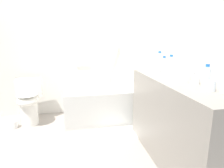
{
  "coord_description": "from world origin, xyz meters",
  "views": [
    {
      "loc": [
        0.04,
        -2.27,
        1.32
      ],
      "look_at": [
        0.53,
        0.13,
        0.73
      ],
      "focal_mm": 31.68,
      "sensor_mm": 36.0,
      "label": 1
    }
  ],
  "objects_px": {
    "bathtub": "(109,101)",
    "drinking_glass_0": "(195,80)",
    "water_bottle_4": "(164,65)",
    "sink_basin": "(177,76)",
    "drinking_glass_1": "(167,71)",
    "sink_faucet": "(194,76)",
    "bath_mat": "(123,133)",
    "toilet": "(29,101)",
    "water_bottle_5": "(206,77)",
    "drinking_glass_2": "(211,86)",
    "water_bottle_0": "(171,66)",
    "toilet_paper_roll": "(14,124)",
    "water_bottle_1": "(159,62)"
  },
  "relations": [
    {
      "from": "water_bottle_1",
      "to": "toilet_paper_roll",
      "type": "bearing_deg",
      "value": 162.47
    },
    {
      "from": "sink_basin",
      "to": "water_bottle_1",
      "type": "xyz_separation_m",
      "value": [
        0.03,
        0.5,
        0.09
      ]
    },
    {
      "from": "sink_basin",
      "to": "drinking_glass_2",
      "type": "height_order",
      "value": "drinking_glass_2"
    },
    {
      "from": "water_bottle_4",
      "to": "water_bottle_5",
      "type": "height_order",
      "value": "water_bottle_5"
    },
    {
      "from": "water_bottle_5",
      "to": "water_bottle_0",
      "type": "bearing_deg",
      "value": 91.67
    },
    {
      "from": "bathtub",
      "to": "toilet",
      "type": "bearing_deg",
      "value": 179.51
    },
    {
      "from": "drinking_glass_0",
      "to": "drinking_glass_1",
      "type": "xyz_separation_m",
      "value": [
        -0.02,
        0.53,
        -0.0
      ]
    },
    {
      "from": "water_bottle_1",
      "to": "sink_basin",
      "type": "bearing_deg",
      "value": -92.9
    },
    {
      "from": "sink_faucet",
      "to": "bath_mat",
      "type": "relative_size",
      "value": 0.3
    },
    {
      "from": "toilet",
      "to": "drinking_glass_0",
      "type": "relative_size",
      "value": 8.34
    },
    {
      "from": "drinking_glass_1",
      "to": "drinking_glass_2",
      "type": "bearing_deg",
      "value": -90.35
    },
    {
      "from": "drinking_glass_1",
      "to": "sink_faucet",
      "type": "bearing_deg",
      "value": -61.16
    },
    {
      "from": "drinking_glass_0",
      "to": "toilet",
      "type": "bearing_deg",
      "value": 140.09
    },
    {
      "from": "drinking_glass_2",
      "to": "bath_mat",
      "type": "bearing_deg",
      "value": 111.27
    },
    {
      "from": "drinking_glass_2",
      "to": "bath_mat",
      "type": "relative_size",
      "value": 0.16
    },
    {
      "from": "toilet_paper_roll",
      "to": "water_bottle_4",
      "type": "bearing_deg",
      "value": -20.14
    },
    {
      "from": "water_bottle_1",
      "to": "drinking_glass_2",
      "type": "xyz_separation_m",
      "value": [
        -0.0,
        -0.97,
        -0.08
      ]
    },
    {
      "from": "water_bottle_5",
      "to": "drinking_glass_2",
      "type": "distance_m",
      "value": 0.11
    },
    {
      "from": "sink_basin",
      "to": "water_bottle_4",
      "type": "xyz_separation_m",
      "value": [
        0.04,
        0.39,
        0.06
      ]
    },
    {
      "from": "water_bottle_4",
      "to": "sink_basin",
      "type": "bearing_deg",
      "value": -95.62
    },
    {
      "from": "bathtub",
      "to": "water_bottle_5",
      "type": "relative_size",
      "value": 7.01
    },
    {
      "from": "sink_basin",
      "to": "water_bottle_5",
      "type": "height_order",
      "value": "water_bottle_5"
    },
    {
      "from": "toilet_paper_roll",
      "to": "drinking_glass_1",
      "type": "bearing_deg",
      "value": -22.79
    },
    {
      "from": "water_bottle_4",
      "to": "drinking_glass_1",
      "type": "xyz_separation_m",
      "value": [
        -0.01,
        -0.1,
        -0.05
      ]
    },
    {
      "from": "drinking_glass_0",
      "to": "drinking_glass_1",
      "type": "height_order",
      "value": "drinking_glass_0"
    },
    {
      "from": "drinking_glass_0",
      "to": "bathtub",
      "type": "bearing_deg",
      "value": 109.77
    },
    {
      "from": "water_bottle_5",
      "to": "drinking_glass_2",
      "type": "relative_size",
      "value": 2.42
    },
    {
      "from": "bath_mat",
      "to": "toilet_paper_roll",
      "type": "bearing_deg",
      "value": 162.13
    },
    {
      "from": "bathtub",
      "to": "sink_faucet",
      "type": "xyz_separation_m",
      "value": [
        0.67,
        -1.23,
        0.64
      ]
    },
    {
      "from": "drinking_glass_2",
      "to": "water_bottle_0",
      "type": "bearing_deg",
      "value": 89.44
    },
    {
      "from": "water_bottle_0",
      "to": "drinking_glass_0",
      "type": "distance_m",
      "value": 0.45
    },
    {
      "from": "water_bottle_4",
      "to": "bathtub",
      "type": "bearing_deg",
      "value": 121.97
    },
    {
      "from": "sink_faucet",
      "to": "water_bottle_0",
      "type": "xyz_separation_m",
      "value": [
        -0.16,
        0.21,
        0.08
      ]
    },
    {
      "from": "toilet",
      "to": "bath_mat",
      "type": "height_order",
      "value": "toilet"
    },
    {
      "from": "sink_faucet",
      "to": "toilet_paper_roll",
      "type": "xyz_separation_m",
      "value": [
        -2.13,
        1.12,
        -0.87
      ]
    },
    {
      "from": "drinking_glass_0",
      "to": "drinking_glass_1",
      "type": "bearing_deg",
      "value": 91.73
    },
    {
      "from": "bathtub",
      "to": "drinking_glass_1",
      "type": "height_order",
      "value": "bathtub"
    },
    {
      "from": "water_bottle_5",
      "to": "drinking_glass_0",
      "type": "distance_m",
      "value": 0.15
    },
    {
      "from": "drinking_glass_0",
      "to": "toilet_paper_roll",
      "type": "distance_m",
      "value": 2.56
    },
    {
      "from": "sink_basin",
      "to": "water_bottle_1",
      "type": "relative_size",
      "value": 1.28
    },
    {
      "from": "bathtub",
      "to": "drinking_glass_0",
      "type": "bearing_deg",
      "value": -70.23
    },
    {
      "from": "toilet",
      "to": "drinking_glass_0",
      "type": "bearing_deg",
      "value": 48.13
    },
    {
      "from": "drinking_glass_1",
      "to": "toilet",
      "type": "bearing_deg",
      "value": 151.56
    },
    {
      "from": "sink_faucet",
      "to": "drinking_glass_2",
      "type": "distance_m",
      "value": 0.5
    },
    {
      "from": "sink_basin",
      "to": "bath_mat",
      "type": "distance_m",
      "value": 1.18
    },
    {
      "from": "toilet",
      "to": "drinking_glass_2",
      "type": "relative_size",
      "value": 8.2
    },
    {
      "from": "drinking_glass_1",
      "to": "bathtub",
      "type": "bearing_deg",
      "value": 118.61
    },
    {
      "from": "water_bottle_4",
      "to": "drinking_glass_0",
      "type": "xyz_separation_m",
      "value": [
        0.01,
        -0.63,
        -0.05
      ]
    },
    {
      "from": "drinking_glass_2",
      "to": "water_bottle_5",
      "type": "bearing_deg",
      "value": 75.53
    },
    {
      "from": "bathtub",
      "to": "toilet",
      "type": "relative_size",
      "value": 2.07
    }
  ]
}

